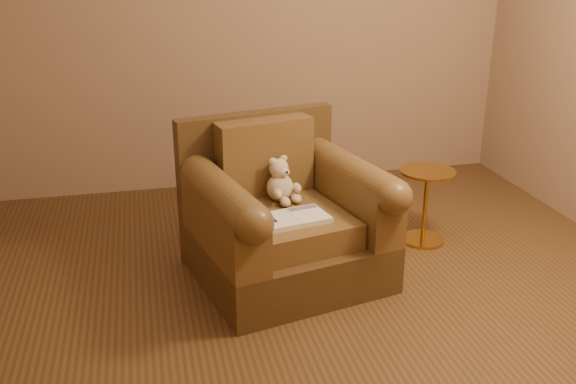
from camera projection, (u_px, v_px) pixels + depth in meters
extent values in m
plane|color=brown|center=(327.00, 304.00, 3.44)|extent=(4.00, 4.00, 0.00)
cube|color=#93765A|center=(255.00, 11.00, 4.78)|extent=(4.00, 0.02, 2.70)
cube|color=#493318|center=(286.00, 254.00, 3.70)|extent=(1.17, 1.13, 0.28)
cube|color=#493318|center=(256.00, 161.00, 3.89)|extent=(0.98, 0.31, 0.61)
cube|color=brown|center=(290.00, 224.00, 3.58)|extent=(0.71, 0.80, 0.15)
cube|color=brown|center=(265.00, 157.00, 3.76)|extent=(0.59, 0.28, 0.44)
cube|color=brown|center=(223.00, 222.00, 3.39)|extent=(0.38, 0.86, 0.31)
cube|color=brown|center=(351.00, 199.00, 3.71)|extent=(0.38, 0.86, 0.31)
cylinder|color=brown|center=(222.00, 195.00, 3.33)|extent=(0.38, 0.86, 0.20)
cylinder|color=brown|center=(352.00, 173.00, 3.66)|extent=(0.38, 0.86, 0.20)
ellipsoid|color=#CAB28D|center=(280.00, 188.00, 3.70)|extent=(0.16, 0.14, 0.16)
sphere|color=#CAB28D|center=(279.00, 168.00, 3.66)|extent=(0.11, 0.11, 0.11)
ellipsoid|color=#CAB28D|center=(273.00, 162.00, 3.62)|extent=(0.05, 0.03, 0.05)
ellipsoid|color=#CAB28D|center=(283.00, 159.00, 3.67)|extent=(0.05, 0.03, 0.05)
ellipsoid|color=beige|center=(285.00, 172.00, 3.63)|extent=(0.05, 0.04, 0.05)
sphere|color=black|center=(287.00, 172.00, 3.61)|extent=(0.02, 0.02, 0.02)
ellipsoid|color=#CAB28D|center=(278.00, 194.00, 3.61)|extent=(0.05, 0.10, 0.05)
ellipsoid|color=#CAB28D|center=(297.00, 188.00, 3.69)|extent=(0.05, 0.10, 0.05)
ellipsoid|color=#CAB28D|center=(285.00, 202.00, 3.62)|extent=(0.06, 0.10, 0.05)
ellipsoid|color=#CAB28D|center=(296.00, 198.00, 3.67)|extent=(0.06, 0.10, 0.05)
cube|color=beige|center=(293.00, 219.00, 3.43)|extent=(0.41, 0.29, 0.03)
cube|color=white|center=(277.00, 219.00, 3.39)|extent=(0.22, 0.26, 0.00)
cube|color=white|center=(309.00, 213.00, 3.46)|extent=(0.22, 0.26, 0.00)
cube|color=beige|center=(293.00, 216.00, 3.43)|extent=(0.05, 0.22, 0.00)
cube|color=#0F1638|center=(270.00, 220.00, 3.37)|extent=(0.08, 0.09, 0.00)
cube|color=slate|center=(302.00, 208.00, 3.53)|extent=(0.17, 0.08, 0.00)
cylinder|color=#C08C34|center=(422.00, 239.00, 4.18)|extent=(0.28, 0.28, 0.02)
cylinder|color=#C08C34|center=(425.00, 206.00, 4.10)|extent=(0.03, 0.03, 0.45)
cylinder|color=#C08C34|center=(428.00, 171.00, 4.01)|extent=(0.35, 0.35, 0.02)
cylinder|color=#C08C34|center=(428.00, 173.00, 4.02)|extent=(0.03, 0.03, 0.02)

